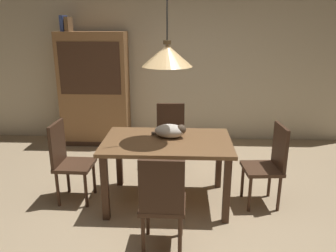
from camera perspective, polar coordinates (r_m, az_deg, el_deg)
The scene contains 12 objects.
ground at distance 3.63m, azimuth -0.43°, elevation -15.68°, with size 10.00×10.00×0.00m, color tan.
back_wall at distance 5.72m, azimuth 0.97°, elevation 11.99°, with size 6.40×0.10×2.90m, color beige.
dining_table at distance 3.67m, azimuth -0.14°, elevation -3.93°, with size 1.40×0.90×0.75m.
chair_right_side at distance 3.84m, azimuth 17.01°, elevation -5.92°, with size 0.43×0.43×0.93m.
chair_far_back at distance 4.54m, azimuth 0.37°, elevation -1.55°, with size 0.41×0.41×0.93m.
chair_left_side at distance 3.93m, azimuth -16.86°, elevation -5.35°, with size 0.41×0.41×0.93m.
chair_near_front at distance 2.93m, azimuth -1.02°, elevation -12.66°, with size 0.41×0.41×0.93m.
cat_sleeping at distance 3.69m, azimuth 0.47°, elevation -0.83°, with size 0.39×0.25×0.16m.
pendant_lamp at distance 3.43m, azimuth -0.16°, elevation 12.06°, with size 0.52×0.52×1.30m.
hutch_bookcase at distance 5.66m, azimuth -12.46°, elevation 5.80°, with size 1.12×0.45×1.85m.
book_blue_wide at distance 5.68m, azimuth -17.47°, elevation 16.46°, with size 0.06×0.24×0.24m, color #384C93.
book_brown_thick at distance 5.66m, azimuth -16.72°, elevation 16.42°, with size 0.06×0.24×0.22m, color brown.
Camera 1 is at (0.17, -3.04, 1.97)m, focal length 35.49 mm.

